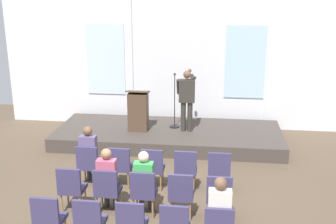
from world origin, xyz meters
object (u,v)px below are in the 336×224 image
Objects in this scene: audience_r1_c2 at (144,179)px; audience_r2_c4 at (219,213)px; chair_r2_c0 at (48,217)px; chair_r1_c4 at (219,194)px; chair_r0_c3 at (186,167)px; audience_r1_c1 at (108,177)px; chair_r1_c0 at (71,186)px; mic_stand at (175,116)px; chair_r1_c1 at (107,188)px; chair_r1_c2 at (144,190)px; chair_r0_c0 at (89,163)px; chair_r0_c1 at (120,164)px; chair_r2_c2 at (132,222)px; chair_r0_c2 at (153,166)px; chair_r1_c3 at (181,192)px; speaker at (187,96)px; lectern at (138,111)px; audience_r0_c0 at (89,152)px; chair_r2_c1 at (90,220)px; chair_r0_c4 at (219,169)px.

audience_r2_c4 is (1.40, -1.12, 0.05)m from audience_r1_c2.
chair_r1_c4 is at bearing 21.66° from chair_r2_c0.
audience_r1_c1 is (-1.40, -1.03, 0.19)m from chair_r0_c3.
mic_stand is at bearing 69.78° from chair_r1_c0.
audience_r2_c4 reaches higher than chair_r0_c3.
chair_r1_c1 is (-0.84, -4.19, -0.17)m from mic_stand.
chair_r1_c2 is 1.00× the size of chair_r1_c4.
chair_r1_c2 is (0.70, -0.08, -0.19)m from audience_r1_c1.
chair_r0_c0 and chair_r1_c2 have the same top height.
chair_r1_c4 is at bearing -27.90° from chair_r0_c1.
chair_r2_c0 is 1.40m from chair_r2_c2.
chair_r0_c2 is at bearing 141.54° from chair_r1_c4.
audience_r1_c2 is 1.79m from audience_r2_c4.
chair_r2_c0 is 1.00× the size of chair_r2_c2.
chair_r1_c3 is 1.00× the size of chair_r1_c4.
chair_r1_c2 is 1.40m from chair_r1_c4.
chair_r1_c3 is (2.10, 0.00, 0.00)m from chair_r1_c0.
chair_r1_c2 is (-0.50, -3.92, -0.81)m from speaker.
audience_r1_c1 reaches higher than chair_r0_c1.
speaker reaches higher than chair_r1_c1.
chair_r0_c2 and chair_r2_c2 have the same top height.
speaker reaches higher than chair_r2_c0.
speaker is 1.79× the size of chair_r1_c0.
chair_r1_c3 is (1.40, -1.11, 0.00)m from chair_r0_c1.
chair_r1_c0 is 2.80m from chair_r1_c4.
audience_r0_c0 is (-0.58, -2.64, -0.17)m from lectern.
audience_r1_c2 is 1.37× the size of chair_r2_c1.
chair_r1_c0 is 1.00× the size of chair_r1_c2.
chair_r1_c4 is (2.10, -1.11, 0.00)m from chair_r0_c1.
speaker is at bearing 4.03° from lectern.
chair_r2_c1 is 2.11m from audience_r2_c4.
chair_r0_c3 is 1.79m from chair_r1_c1.
audience_r0_c0 is at bearing 106.90° from chair_r2_c1.
chair_r1_c4 is at bearing -77.10° from speaker.
chair_r0_c1 is at bearing 122.19° from chair_r1_c2.
chair_r2_c0 is at bearing -96.68° from lectern.
chair_r0_c2 is 1.00× the size of chair_r1_c4.
chair_r0_c2 and chair_r2_c0 have the same top height.
chair_r2_c2 is (0.70, -1.19, -0.19)m from audience_r1_c1.
audience_r1_c2 is at bearing -143.69° from chair_r0_c4.
chair_r0_c4 is at bearing 90.00° from chair_r1_c4.
chair_r2_c1 is at bearing -72.53° from chair_r0_c0.
audience_r1_c2 reaches higher than chair_r1_c3.
audience_r1_c2 is (1.40, 0.08, 0.18)m from chair_r1_c0.
chair_r1_c0 is at bearing -152.10° from chair_r0_c3.
chair_r2_c1 is (-1.40, -1.11, 0.00)m from chair_r1_c3.
chair_r1_c3 is at bearing -3.34° from audience_r1_c1.
chair_r1_c2 and chair_r1_c4 have the same top height.
chair_r1_c1 is at bearing 90.00° from chair_r2_c1.
audience_r2_c4 is at bearing -38.48° from audience_r0_c0.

